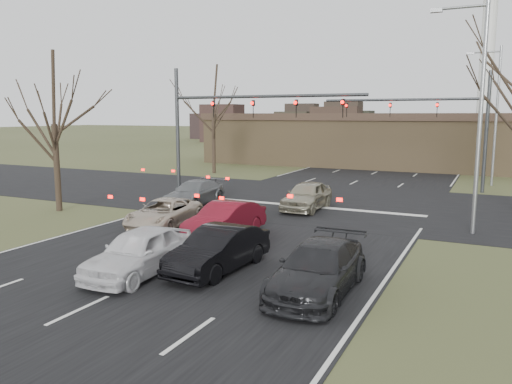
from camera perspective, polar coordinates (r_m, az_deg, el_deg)
ground at (r=17.28m, az=-10.03°, el=-8.70°), size 360.00×360.00×0.00m
road_main at (r=74.12m, az=18.31°, el=4.40°), size 14.00×300.00×0.02m
road_cross at (r=30.37m, az=6.76°, el=-0.99°), size 200.00×14.00×0.02m
building at (r=51.94m, az=17.35°, el=5.68°), size 42.40×10.40×5.30m
mast_arm_near at (r=30.26m, az=-3.84°, el=8.64°), size 12.12×0.24×8.00m
mast_arm_far at (r=36.47m, az=20.47°, el=8.05°), size 11.12×0.24×8.00m
streetlight_right_near at (r=23.32m, az=23.90°, el=9.12°), size 2.34×0.25×10.00m
streetlight_right_far at (r=40.30m, az=25.57°, el=8.58°), size 2.34×0.25×10.00m
tree_left_near at (r=28.74m, az=-22.29°, el=10.98°), size 5.10×5.10×8.50m
tree_left_far at (r=44.60m, az=-4.94°, el=11.60°), size 5.70×5.70×9.50m
car_silver_suv at (r=23.53m, az=-10.49°, el=-2.39°), size 2.70×4.87×1.29m
car_white_sedan at (r=16.72m, az=-13.21°, el=-6.66°), size 2.01×4.59×1.54m
car_black_hatch at (r=16.73m, az=-4.30°, el=-6.56°), size 1.81×4.53×1.46m
car_charcoal_sedan at (r=14.82m, az=7.14°, el=-8.68°), size 2.13×5.03×1.45m
car_grey_ahead at (r=29.03m, az=-7.05°, el=-0.10°), size 2.05×4.82×1.39m
car_red_ahead at (r=21.28m, az=-3.56°, el=-3.19°), size 1.89×4.59×1.48m
car_silver_ahead at (r=27.45m, az=5.83°, el=-0.41°), size 1.91×4.60×1.56m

